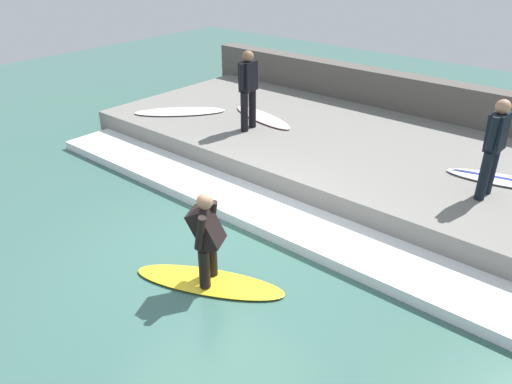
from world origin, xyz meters
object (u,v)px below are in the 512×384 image
at_px(surfer_riding, 207,234).
at_px(surfer_waiting_near, 494,144).
at_px(surfer_waiting_far, 248,86).
at_px(surfboard_waiting_far, 262,117).
at_px(surfboard_riding, 209,282).
at_px(surfboard_spare, 180,111).
at_px(surfboard_waiting_near, 500,179).

bearing_deg(surfer_riding, surfer_waiting_near, -29.41).
xyz_separation_m(surfer_riding, surfer_waiting_far, (3.76, 2.56, 0.64)).
relative_size(surfer_waiting_far, surfboard_waiting_far, 0.83).
bearing_deg(surfboard_waiting_far, surfboard_riding, -148.20).
xyz_separation_m(surfer_waiting_far, surfboard_spare, (-0.21, 1.88, -0.88)).
height_order(surfboard_riding, surfboard_spare, surfboard_spare).
bearing_deg(surfboard_spare, surfboard_riding, -128.59).
bearing_deg(surfboard_waiting_far, surfer_riding, -148.20).
xyz_separation_m(surfboard_riding, surfboard_waiting_near, (4.58, -2.23, 0.51)).
height_order(surfboard_waiting_near, surfer_waiting_far, surfer_waiting_far).
bearing_deg(surfer_riding, surfer_waiting_far, 34.31).
bearing_deg(surfboard_waiting_near, surfboard_riding, 154.07).
bearing_deg(surfer_waiting_near, surfboard_riding, 150.59).
distance_m(surfer_waiting_far, surfboard_waiting_far, 1.14).
bearing_deg(surfboard_spare, surfer_waiting_far, -83.50).
distance_m(surfboard_waiting_near, surfboard_waiting_far, 4.99).
distance_m(surfer_riding, surfer_waiting_far, 4.59).
relative_size(surfer_riding, surfer_waiting_far, 0.80).
bearing_deg(surfer_waiting_far, surfboard_riding, -145.69).
xyz_separation_m(surfer_waiting_far, surfboard_waiting_far, (0.70, 0.20, -0.88)).
xyz_separation_m(surfer_waiting_near, surfer_waiting_far, (-0.11, 4.74, 0.04)).
xyz_separation_m(surfboard_waiting_near, surfboard_waiting_far, (-0.12, 4.99, -0.00)).
distance_m(surfboard_riding, surfboard_waiting_near, 5.11).
bearing_deg(surfboard_waiting_far, surfer_waiting_near, -96.86).
bearing_deg(surfboard_riding, surfer_waiting_far, 34.31).
height_order(surfboard_riding, surfboard_waiting_far, surfboard_waiting_far).
height_order(surfer_riding, surfer_waiting_near, surfer_waiting_near).
bearing_deg(surfboard_riding, surfer_riding, 0.00).
relative_size(surfboard_waiting_near, surfboard_spare, 0.93).
bearing_deg(surfboard_riding, surfboard_spare, 51.41).
distance_m(surfboard_waiting_near, surfer_waiting_far, 4.94).
bearing_deg(surfer_waiting_near, surfboard_spare, 92.77).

